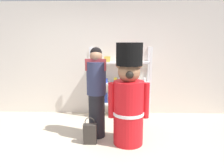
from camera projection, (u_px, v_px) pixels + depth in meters
ground_plane at (89, 161)px, 2.97m from camera, size 6.40×6.40×0.00m
back_wall at (100, 59)px, 4.88m from camera, size 6.40×0.12×2.60m
merchandise_shelf at (120, 82)px, 4.75m from camera, size 1.37×0.35×1.60m
teddy_bear_guard at (129, 98)px, 3.38m from camera, size 0.67×0.52×1.69m
person_shopper at (96, 92)px, 3.63m from camera, size 0.36×0.34×1.61m
shopping_bag at (90, 133)px, 3.47m from camera, size 0.22×0.11×0.47m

